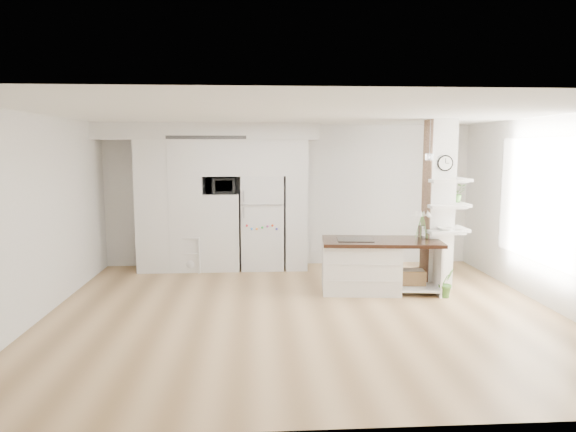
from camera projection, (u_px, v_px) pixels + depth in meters
name	position (u px, v px, depth m)	size (l,w,h in m)	color
floor	(303.00, 312.00, 7.10)	(7.00, 6.00, 0.01)	tan
room	(304.00, 178.00, 6.86)	(7.04, 6.04, 2.72)	white
cabinet_wall	(212.00, 189.00, 9.45)	(4.00, 0.71, 2.70)	white
refrigerator	(262.00, 222.00, 9.61)	(0.78, 0.69, 1.75)	white
column	(445.00, 205.00, 8.19)	(0.69, 0.90, 2.70)	silver
window	(541.00, 200.00, 7.42)	(2.40, 2.40, 0.00)	white
pendant_light	(425.00, 158.00, 7.08)	(0.12, 0.12, 0.10)	white
kitchen_island	(368.00, 264.00, 8.09)	(1.91, 1.05, 1.40)	white
bookshelf	(188.00, 256.00, 9.41)	(0.59, 0.40, 0.65)	white
floor_plant_a	(446.00, 283.00, 7.77)	(0.25, 0.20, 0.45)	#488334
floor_plant_b	(446.00, 254.00, 9.72)	(0.30, 0.30, 0.53)	#488334
microwave	(221.00, 186.00, 9.41)	(0.54, 0.37, 0.30)	#2D2D2D
shelf_plant	(457.00, 193.00, 8.35)	(0.27, 0.23, 0.30)	#488334
decor_bowl	(445.00, 229.00, 8.00)	(0.22, 0.22, 0.05)	white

